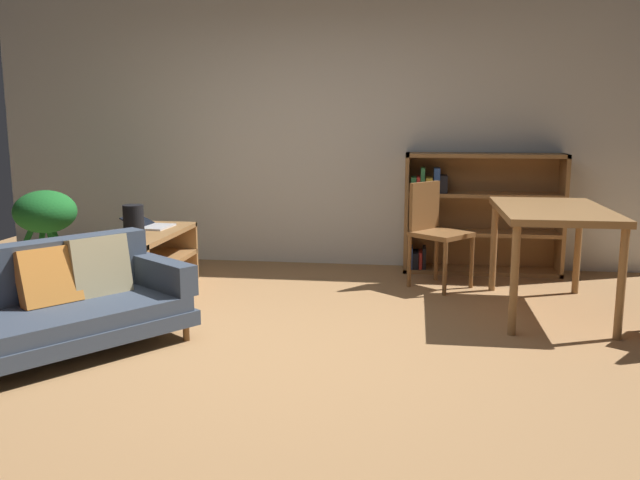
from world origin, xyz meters
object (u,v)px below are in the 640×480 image
(open_laptop, at_px, (150,225))
(dining_chair_far, at_px, (435,228))
(desk_speaker, at_px, (134,222))
(bookshelf, at_px, (474,213))
(dining_table, at_px, (552,219))
(potted_floor_plant, at_px, (46,220))
(fabric_couch, at_px, (26,308))
(media_console, at_px, (149,262))

(open_laptop, xyz_separation_m, dining_chair_far, (2.45, 0.37, -0.03))
(open_laptop, bearing_deg, desk_speaker, -80.10)
(bookshelf, bearing_deg, dining_table, -71.30)
(potted_floor_plant, relative_size, bookshelf, 0.56)
(fabric_couch, xyz_separation_m, desk_speaker, (0.17, 1.24, 0.35))
(potted_floor_plant, height_order, dining_chair_far, dining_chair_far)
(open_laptop, distance_m, bookshelf, 3.02)
(fabric_couch, xyz_separation_m, dining_chair_far, (2.52, 2.18, 0.20))
(open_laptop, distance_m, desk_speaker, 0.58)
(media_console, height_order, open_laptop, open_laptop)
(fabric_couch, relative_size, dining_table, 1.53)
(media_console, bearing_deg, open_laptop, 105.42)
(media_console, relative_size, desk_speaker, 4.30)
(media_console, xyz_separation_m, dining_table, (3.23, -0.11, 0.45))
(media_console, distance_m, dining_chair_far, 2.48)
(fabric_couch, height_order, dining_chair_far, dining_chair_far)
(media_console, relative_size, dining_table, 0.88)
(potted_floor_plant, distance_m, dining_table, 4.32)
(open_laptop, bearing_deg, dining_table, -5.63)
(fabric_couch, relative_size, desk_speaker, 7.44)
(open_laptop, distance_m, potted_floor_plant, 1.01)
(dining_table, height_order, bookshelf, bookshelf)
(desk_speaker, xyz_separation_m, dining_chair_far, (2.35, 0.93, -0.14))
(dining_table, bearing_deg, fabric_couch, -156.23)
(fabric_couch, xyz_separation_m, open_laptop, (0.07, 1.81, 0.24))
(dining_chair_far, bearing_deg, media_console, -166.24)
(open_laptop, relative_size, dining_table, 0.30)
(desk_speaker, height_order, dining_table, dining_table)
(fabric_couch, distance_m, bookshelf, 4.07)
(fabric_couch, xyz_separation_m, potted_floor_plant, (-0.93, 1.86, 0.24))
(fabric_couch, height_order, bookshelf, bookshelf)
(open_laptop, relative_size, potted_floor_plant, 0.48)
(open_laptop, bearing_deg, media_console, -74.58)
(open_laptop, bearing_deg, bookshelf, 19.85)
(media_console, bearing_deg, bookshelf, 24.05)
(fabric_couch, bearing_deg, dining_table, 23.77)
(open_laptop, relative_size, bookshelf, 0.27)
(media_console, height_order, potted_floor_plant, potted_floor_plant)
(potted_floor_plant, relative_size, dining_chair_far, 0.91)
(open_laptop, relative_size, dining_chair_far, 0.44)
(bookshelf, bearing_deg, fabric_couch, -135.79)
(open_laptop, height_order, dining_chair_far, dining_chair_far)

